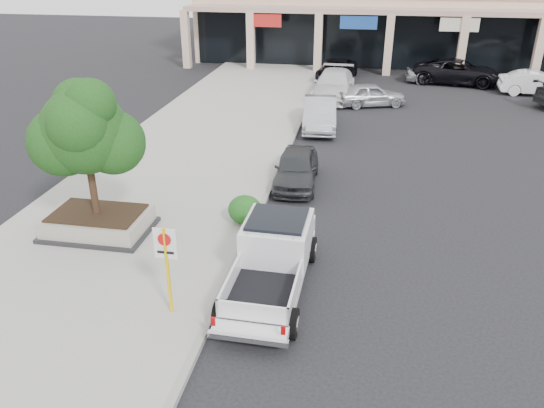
{
  "coord_description": "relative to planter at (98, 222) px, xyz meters",
  "views": [
    {
      "loc": [
        1.77,
        -12.51,
        8.1
      ],
      "look_at": [
        -0.77,
        1.5,
        1.3
      ],
      "focal_mm": 35.0,
      "sensor_mm": 36.0,
      "label": 1
    }
  ],
  "objects": [
    {
      "name": "hedge",
      "position": [
        4.37,
        1.4,
        0.14
      ],
      "size": [
        1.1,
        0.99,
        0.93
      ],
      "primitive_type": "ellipsoid",
      "color": "#134413",
      "rests_on": "sidewalk"
    },
    {
      "name": "pickup_truck",
      "position": [
        5.82,
        -1.95,
        0.36
      ],
      "size": [
        2.04,
        5.32,
        1.66
      ],
      "primitive_type": null,
      "rotation": [
        0.0,
        0.0,
        -0.02
      ],
      "color": "white",
      "rests_on": "ground"
    },
    {
      "name": "no_parking_sign",
      "position": [
        3.64,
        -3.49,
        1.16
      ],
      "size": [
        0.55,
        0.09,
        2.3
      ],
      "color": "yellow",
      "rests_on": "sidewalk"
    },
    {
      "name": "curb",
      "position": [
        4.62,
        5.06,
        -0.4
      ],
      "size": [
        0.2,
        52.0,
        0.15
      ],
      "primitive_type": "cube",
      "color": "gray",
      "rests_on": "ground"
    },
    {
      "name": "sidewalk",
      "position": [
        0.67,
        5.06,
        -0.4
      ],
      "size": [
        8.0,
        52.0,
        0.15
      ],
      "primitive_type": "cube",
      "color": "gray",
      "rests_on": "ground"
    },
    {
      "name": "curb_car_a",
      "position": [
        5.51,
        5.18,
        0.19
      ],
      "size": [
        1.73,
        3.95,
        1.33
      ],
      "primitive_type": "imported",
      "rotation": [
        0.0,
        0.0,
        0.04
      ],
      "color": "#2C2E31",
      "rests_on": "ground"
    },
    {
      "name": "planter",
      "position": [
        0.0,
        0.0,
        0.0
      ],
      "size": [
        3.2,
        2.2,
        0.68
      ],
      "color": "black",
      "rests_on": "sidewalk"
    },
    {
      "name": "lot_car_b",
      "position": [
        18.22,
        21.78,
        0.25
      ],
      "size": [
        4.47,
        1.78,
        1.45
      ],
      "primitive_type": "imported",
      "rotation": [
        0.0,
        0.0,
        1.51
      ],
      "color": "silver",
      "rests_on": "ground"
    },
    {
      "name": "curb_car_b",
      "position": [
        5.67,
        12.5,
        0.28
      ],
      "size": [
        2.0,
        4.7,
        1.51
      ],
      "primitive_type": "imported",
      "rotation": [
        0.0,
        0.0,
        0.09
      ],
      "color": "#A9ABB1",
      "rests_on": "ground"
    },
    {
      "name": "ground",
      "position": [
        6.17,
        -0.94,
        -0.48
      ],
      "size": [
        120.0,
        120.0,
        0.0
      ],
      "primitive_type": "plane",
      "color": "black",
      "rests_on": "ground"
    },
    {
      "name": "lot_car_d",
      "position": [
        13.82,
        24.09,
        0.33
      ],
      "size": [
        6.21,
        3.69,
        1.62
      ],
      "primitive_type": "imported",
      "rotation": [
        0.0,
        0.0,
        1.39
      ],
      "color": "black",
      "rests_on": "ground"
    },
    {
      "name": "lot_car_a",
      "position": [
        8.17,
        17.26,
        0.19
      ],
      "size": [
        4.2,
        2.76,
        1.33
      ],
      "primitive_type": "imported",
      "rotation": [
        0.0,
        0.0,
        1.9
      ],
      "color": "#ABADB3",
      "rests_on": "ground"
    },
    {
      "name": "curb_car_c",
      "position": [
        5.9,
        18.73,
        0.34
      ],
      "size": [
        2.47,
        5.7,
        1.63
      ],
      "primitive_type": "imported",
      "rotation": [
        0.0,
        0.0,
        -0.03
      ],
      "color": "silver",
      "rests_on": "ground"
    },
    {
      "name": "lot_car_e",
      "position": [
        12.37,
        24.07,
        0.19
      ],
      "size": [
        3.99,
        1.77,
        1.33
      ],
      "primitive_type": "imported",
      "rotation": [
        0.0,
        0.0,
        1.62
      ],
      "color": "gray",
      "rests_on": "ground"
    },
    {
      "name": "planter_tree",
      "position": [
        0.13,
        0.15,
        2.94
      ],
      "size": [
        2.9,
        2.55,
        4.0
      ],
      "color": "black",
      "rests_on": "planter"
    },
    {
      "name": "curb_car_d",
      "position": [
        5.76,
        23.68,
        0.23
      ],
      "size": [
        2.77,
        5.25,
        1.41
      ],
      "primitive_type": "imported",
      "rotation": [
        0.0,
        0.0,
        -0.09
      ],
      "color": "black",
      "rests_on": "ground"
    }
  ]
}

